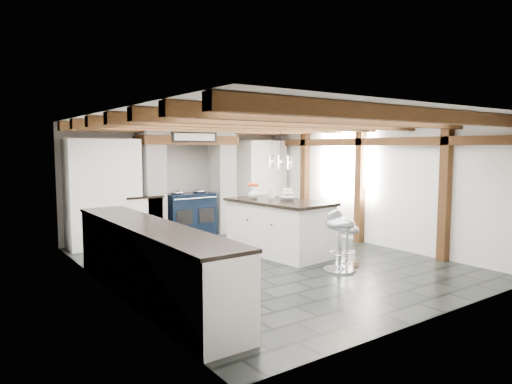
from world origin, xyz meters
TOP-DOWN VIEW (x-y plane):
  - ground at (0.00, 0.00)m, footprint 6.00×6.00m
  - room_shell at (-0.61, 1.42)m, footprint 6.00×6.03m
  - range_cooker at (0.00, 2.68)m, footprint 1.00×0.63m
  - kitchen_island at (0.55, 0.35)m, footprint 1.18×1.99m
  - bar_stool_near at (0.92, -0.90)m, footprint 0.46×0.46m
  - bar_stool_far at (0.59, -1.06)m, footprint 0.49×0.49m

SIDE VIEW (x-z plane):
  - ground at x=0.00m, z-range 0.00..0.00m
  - bar_stool_near at x=0.92m, z-range 0.09..0.82m
  - range_cooker at x=0.00m, z-range -0.03..0.96m
  - kitchen_island at x=0.55m, z-range -0.15..1.10m
  - bar_stool_far at x=0.59m, z-range 0.11..1.02m
  - room_shell at x=-0.61m, z-range -1.93..4.07m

